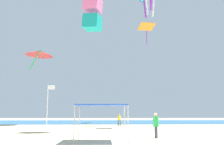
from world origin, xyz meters
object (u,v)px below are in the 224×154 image
Objects in this scene: canopy_tent at (102,107)px; kite_diamond_orange at (147,28)px; person_near_tent at (156,123)px; person_leftmost at (119,119)px; kite_box_pink at (93,14)px; kite_delta_red at (39,53)px; banner_flag at (48,104)px.

canopy_tent is 17.04m from kite_diamond_orange.
person_near_tent is 15.21m from person_leftmost.
canopy_tent reaches higher than person_near_tent.
kite_box_pink reaches higher than kite_diamond_orange.
person_near_tent is at bearing 106.68° from person_leftmost.
canopy_tent is 1.81× the size of person_near_tent.
person_leftmost is 0.39× the size of kite_delta_red.
kite_delta_red is (-14.64, 6.29, -1.73)m from kite_diamond_orange.
canopy_tent is at bearing -152.69° from kite_delta_red.
kite_box_pink is (-4.82, 6.14, 10.58)m from person_near_tent.
kite_diamond_orange is at bearing 67.81° from canopy_tent.
kite_delta_red is (-11.47, 2.30, 9.35)m from person_leftmost.
kite_delta_red is (-8.31, 11.28, -1.31)m from kite_box_pink.
person_near_tent is 0.42× the size of kite_delta_red.
person_near_tent is at bearing -123.71° from kite_box_pink.
person_leftmost is (2.07, 16.84, -1.19)m from canopy_tent.
kite_box_pink is (-3.16, -8.98, 10.66)m from person_leftmost.
kite_delta_red reaches higher than person_near_tent.
person_leftmost is at bearing -100.18° from kite_delta_red.
person_near_tent is 9.30m from banner_flag.
person_near_tent is at bearing -141.83° from kite_delta_red.
canopy_tent is 0.92× the size of kite_box_pink.
kite_diamond_orange reaches higher than banner_flag.
person_near_tent reaches higher than person_leftmost.
kite_box_pink reaches higher than person_near_tent.
banner_flag is at bearing -159.48° from kite_delta_red.
kite_delta_red reaches higher than person_leftmost.
kite_diamond_orange is at bearing -33.63° from kite_box_pink.
banner_flag is (-8.36, 3.83, 1.41)m from person_near_tent.
kite_delta_red is at bearing -0.92° from person_leftmost.
banner_flag reaches higher than person_near_tent.
canopy_tent is at bearing -50.22° from banner_flag.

